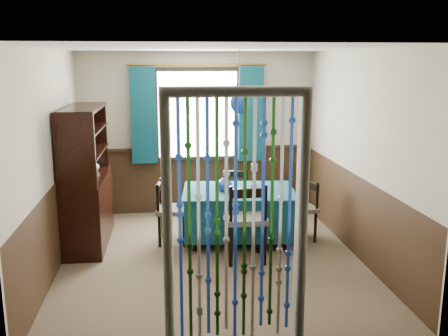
{
  "coord_description": "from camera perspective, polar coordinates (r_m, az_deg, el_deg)",
  "views": [
    {
      "loc": [
        -0.57,
        -5.68,
        2.38
      ],
      "look_at": [
        0.21,
        0.44,
        1.03
      ],
      "focal_mm": 40.0,
      "sensor_mm": 36.0,
      "label": 1
    }
  ],
  "objects": [
    {
      "name": "wainscot_left",
      "position": [
        6.1,
        -18.51,
        -6.26
      ],
      "size": [
        0.0,
        4.0,
        4.0
      ],
      "primitive_type": "plane",
      "rotation": [
        1.57,
        0.0,
        1.57
      ],
      "color": "#342213",
      "rests_on": "ground"
    },
    {
      "name": "ceiling",
      "position": [
        5.71,
        -1.61,
        13.54
      ],
      "size": [
        4.0,
        4.0,
        0.0
      ],
      "primitive_type": "plane",
      "rotation": [
        3.14,
        0.0,
        0.0
      ],
      "color": "silver",
      "rests_on": "ground"
    },
    {
      "name": "chair_left",
      "position": [
        6.59,
        -6.14,
        -4.8
      ],
      "size": [
        0.44,
        0.46,
        0.84
      ],
      "rotation": [
        0.0,
        0.0,
        -1.7
      ],
      "color": "black",
      "rests_on": "floor"
    },
    {
      "name": "window",
      "position": [
        7.7,
        -3.03,
        6.12
      ],
      "size": [
        1.32,
        0.12,
        1.42
      ],
      "primitive_type": "cube",
      "color": "black",
      "rests_on": "wall_back"
    },
    {
      "name": "wainscot_back",
      "position": [
        7.91,
        -2.96,
        -1.43
      ],
      "size": [
        3.6,
        0.0,
        3.6
      ],
      "primitive_type": "plane",
      "rotation": [
        1.57,
        0.0,
        0.0
      ],
      "color": "#342213",
      "rests_on": "ground"
    },
    {
      "name": "bowl_shelf",
      "position": [
        6.3,
        -15.51,
        1.61
      ],
      "size": [
        0.3,
        0.3,
        0.06
      ],
      "primitive_type": "imported",
      "rotation": [
        0.0,
        0.0,
        -0.43
      ],
      "color": "beige",
      "rests_on": "sideboard"
    },
    {
      "name": "vase_table",
      "position": [
        6.51,
        0.03,
        -1.77
      ],
      "size": [
        0.22,
        0.22,
        0.19
      ],
      "primitive_type": "imported",
      "rotation": [
        0.0,
        0.0,
        -0.25
      ],
      "color": "navy",
      "rests_on": "dining_table"
    },
    {
      "name": "wall_right",
      "position": [
        6.26,
        15.09,
        1.5
      ],
      "size": [
        0.0,
        4.0,
        4.0
      ],
      "primitive_type": "plane",
      "rotation": [
        1.57,
        0.0,
        -1.57
      ],
      "color": "#BEB49B",
      "rests_on": "ground"
    },
    {
      "name": "wall_back",
      "position": [
        7.78,
        -3.03,
        3.96
      ],
      "size": [
        3.6,
        0.0,
        3.6
      ],
      "primitive_type": "plane",
      "rotation": [
        1.57,
        0.0,
        0.0
      ],
      "color": "#BEB49B",
      "rests_on": "ground"
    },
    {
      "name": "wall_left",
      "position": [
        5.92,
        -19.15,
        0.64
      ],
      "size": [
        0.0,
        4.0,
        4.0
      ],
      "primitive_type": "plane",
      "rotation": [
        1.57,
        0.0,
        1.57
      ],
      "color": "#BEB49B",
      "rests_on": "ground"
    },
    {
      "name": "wall_front",
      "position": [
        3.89,
        1.46,
        -4.53
      ],
      "size": [
        3.6,
        0.0,
        3.6
      ],
      "primitive_type": "plane",
      "rotation": [
        -1.57,
        0.0,
        0.0
      ],
      "color": "#BEB49B",
      "rests_on": "ground"
    },
    {
      "name": "chair_near",
      "position": [
        5.95,
        2.52,
        -5.93
      ],
      "size": [
        0.49,
        0.47,
        0.97
      ],
      "rotation": [
        0.0,
        0.0,
        -0.02
      ],
      "color": "black",
      "rests_on": "floor"
    },
    {
      "name": "wainscot_right",
      "position": [
        6.43,
        14.6,
        -5.08
      ],
      "size": [
        0.0,
        4.0,
        4.0
      ],
      "primitive_type": "plane",
      "rotation": [
        1.57,
        0.0,
        -1.57
      ],
      "color": "#342213",
      "rests_on": "ground"
    },
    {
      "name": "floor",
      "position": [
        6.18,
        -1.47,
        -10.3
      ],
      "size": [
        4.0,
        4.0,
        0.0
      ],
      "primitive_type": "plane",
      "color": "brown",
      "rests_on": "ground"
    },
    {
      "name": "chair_right",
      "position": [
        6.75,
        8.88,
        -4.57
      ],
      "size": [
        0.46,
        0.47,
        0.81
      ],
      "rotation": [
        0.0,
        0.0,
        1.77
      ],
      "color": "black",
      "rests_on": "floor"
    },
    {
      "name": "doorway",
      "position": [
        4.01,
        1.31,
        -7.02
      ],
      "size": [
        1.16,
        0.12,
        2.18
      ],
      "primitive_type": null,
      "color": "silver",
      "rests_on": "ground"
    },
    {
      "name": "wainscot_front",
      "position": [
        4.18,
        1.37,
        -14.35
      ],
      "size": [
        3.6,
        0.0,
        3.6
      ],
      "primitive_type": "plane",
      "rotation": [
        -1.57,
        0.0,
        0.0
      ],
      "color": "#342213",
      "rests_on": "ground"
    },
    {
      "name": "sideboard",
      "position": [
        6.73,
        -15.37,
        -3.29
      ],
      "size": [
        0.5,
        1.38,
        1.8
      ],
      "rotation": [
        0.0,
        0.0,
        -0.02
      ],
      "color": "black",
      "rests_on": "floor"
    },
    {
      "name": "vase_sideboard",
      "position": [
        6.98,
        -14.66,
        0.36
      ],
      "size": [
        0.19,
        0.19,
        0.16
      ],
      "primitive_type": "imported",
      "rotation": [
        0.0,
        0.0,
        0.25
      ],
      "color": "beige",
      "rests_on": "sideboard"
    },
    {
      "name": "chair_far",
      "position": [
        7.28,
        1.17,
        -3.22
      ],
      "size": [
        0.51,
        0.5,
        0.8
      ],
      "rotation": [
        0.0,
        0.0,
        2.77
      ],
      "color": "black",
      "rests_on": "floor"
    },
    {
      "name": "pendant_lamp",
      "position": [
        6.36,
        1.77,
        7.5
      ],
      "size": [
        0.24,
        0.24,
        0.81
      ],
      "color": "olive",
      "rests_on": "ceiling"
    },
    {
      "name": "dining_table",
      "position": [
        6.64,
        1.69,
        -4.95
      ],
      "size": [
        1.55,
        1.16,
        0.7
      ],
      "rotation": [
        0.0,
        0.0,
        -0.1
      ],
      "color": "#0F4050",
      "rests_on": "floor"
    }
  ]
}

